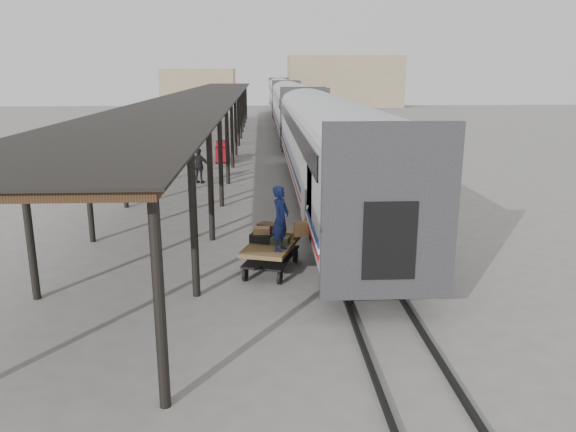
% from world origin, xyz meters
% --- Properties ---
extents(ground, '(160.00, 160.00, 0.00)m').
position_xyz_m(ground, '(0.00, 0.00, 0.00)').
color(ground, slate).
rests_on(ground, ground).
extents(train, '(3.45, 76.01, 4.01)m').
position_xyz_m(train, '(3.19, 33.79, 2.69)').
color(train, silver).
rests_on(train, ground).
extents(canopy, '(4.90, 64.30, 4.15)m').
position_xyz_m(canopy, '(-3.40, 24.00, 4.00)').
color(canopy, '#422B19').
rests_on(canopy, ground).
extents(rails, '(1.54, 150.00, 0.12)m').
position_xyz_m(rails, '(3.20, 34.00, 0.06)').
color(rails, black).
rests_on(rails, ground).
extents(building_far, '(18.00, 10.00, 8.00)m').
position_xyz_m(building_far, '(14.00, 78.00, 4.00)').
color(building_far, tan).
rests_on(building_far, ground).
extents(building_left, '(12.00, 8.00, 6.00)m').
position_xyz_m(building_left, '(-10.00, 82.00, 3.00)').
color(building_left, tan).
rests_on(building_left, ground).
extents(baggage_cart, '(1.89, 2.66, 0.86)m').
position_xyz_m(baggage_cart, '(0.64, -0.23, 0.65)').
color(baggage_cart, brown).
rests_on(baggage_cart, ground).
extents(suitcase_stack, '(1.50, 1.25, 0.43)m').
position_xyz_m(suitcase_stack, '(0.61, 0.14, 1.03)').
color(suitcase_stack, '#353437').
rests_on(suitcase_stack, baggage_cart).
extents(luggage_tug, '(0.96, 1.52, 1.31)m').
position_xyz_m(luggage_tug, '(-2.08, 20.17, 0.60)').
color(luggage_tug, maroon).
rests_on(luggage_tug, ground).
extents(porter, '(0.68, 0.79, 1.82)m').
position_xyz_m(porter, '(0.89, -0.88, 1.77)').
color(porter, navy).
rests_on(porter, baggage_cart).
extents(pedestrian, '(1.15, 0.76, 1.82)m').
position_xyz_m(pedestrian, '(-2.83, 13.20, 0.91)').
color(pedestrian, black).
rests_on(pedestrian, ground).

